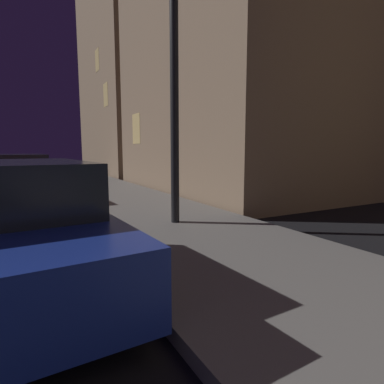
# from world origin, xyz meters

# --- Properties ---
(car_blue) EXTENTS (2.26, 4.64, 1.43)m
(car_blue) POSITION_xyz_m (2.85, 4.94, 0.71)
(car_blue) COLOR navy
(car_blue) RESTS_ON ground
(car_red) EXTENTS (2.23, 4.39, 1.43)m
(car_red) POSITION_xyz_m (2.85, 10.82, 0.70)
(car_red) COLOR maroon
(car_red) RESTS_ON ground
(street_lamp) EXTENTS (0.44, 0.44, 6.11)m
(street_lamp) POSITION_xyz_m (5.64, 6.38, 4.13)
(street_lamp) COLOR black
(street_lamp) RESTS_ON sidewalk
(building_far) EXTENTS (6.04, 9.82, 12.36)m
(building_far) POSITION_xyz_m (10.31, 21.22, 6.18)
(building_far) COLOR #8C7259
(building_far) RESTS_ON ground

